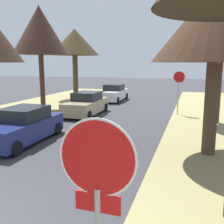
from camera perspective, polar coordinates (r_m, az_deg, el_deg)
The scene contains 9 objects.
stop_sign_near at distance 2.75m, azimuth -3.12°, elevation -18.29°, with size 0.81×0.07×2.98m.
stop_sign_far at distance 18.49m, azimuth 14.42°, elevation 6.12°, with size 0.81×0.26×2.97m.
street_tree_right_mid_a at distance 10.55m, azimuth 21.99°, elevation 17.76°, with size 4.64×4.64×6.44m.
street_tree_right_mid_b at distance 16.54m, azimuth 23.12°, elevation 16.87°, with size 3.94×3.94×7.05m.
street_tree_left_mid_b at distance 20.65m, azimuth -15.56°, elevation 16.79°, with size 4.06×4.06×7.62m.
street_tree_left_far at distance 26.59m, azimuth -8.19°, elevation 14.79°, with size 4.78×4.78×6.81m.
parked_sedan_navy at distance 12.49m, azimuth -18.94°, elevation -2.98°, with size 1.97×4.42×1.57m.
parked_sedan_tan at distance 18.23m, azimuth -5.67°, elevation 1.67°, with size 1.97×4.42×1.57m.
parked_sedan_white at distance 24.99m, azimuth 0.34°, elevation 4.13°, with size 1.97×4.42×1.57m.
Camera 1 is at (4.91, -3.57, 3.53)m, focal length 41.79 mm.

